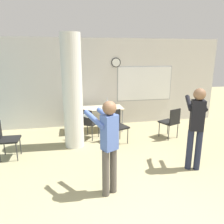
# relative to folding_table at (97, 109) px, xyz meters

# --- Properties ---
(wall_back) EXTENTS (8.00, 0.15, 2.80)m
(wall_back) POSITION_rel_folding_table_xyz_m (0.28, 0.63, 0.73)
(wall_back) COLOR silver
(wall_back) RESTS_ON ground_plane
(support_pillar) EXTENTS (0.49, 0.49, 2.80)m
(support_pillar) POSITION_rel_folding_table_xyz_m (-0.74, -1.04, 0.73)
(support_pillar) COLOR silver
(support_pillar) RESTS_ON ground_plane
(folding_table) EXTENTS (1.56, 0.68, 0.72)m
(folding_table) POSITION_rel_folding_table_xyz_m (0.00, 0.00, 0.00)
(folding_table) COLOR beige
(folding_table) RESTS_ON ground_plane
(bottle_on_table) EXTENTS (0.06, 0.06, 0.28)m
(bottle_on_table) POSITION_rel_folding_table_xyz_m (0.33, 0.17, 0.16)
(bottle_on_table) COLOR silver
(bottle_on_table) RESTS_ON folding_table
(chair_by_left_wall) EXTENTS (0.45, 0.45, 0.87)m
(chair_by_left_wall) POSITION_rel_folding_table_xyz_m (-2.28, -1.47, -0.16)
(chair_by_left_wall) COLOR black
(chair_by_left_wall) RESTS_ON ground_plane
(chair_table_front) EXTENTS (0.57, 0.57, 0.87)m
(chair_table_front) POSITION_rel_folding_table_xyz_m (0.38, -1.03, -0.16)
(chair_table_front) COLOR black
(chair_table_front) RESTS_ON ground_plane
(chair_mid_room) EXTENTS (0.58, 0.58, 0.87)m
(chair_mid_room) POSITION_rel_folding_table_xyz_m (1.93, -1.03, -0.16)
(chair_mid_room) COLOR black
(chair_mid_room) RESTS_ON ground_plane
(chair_table_left) EXTENTS (0.61, 0.61, 0.87)m
(chair_table_left) POSITION_rel_folding_table_xyz_m (-0.35, -0.65, -0.16)
(chair_table_left) COLOR black
(chair_table_left) RESTS_ON ground_plane
(person_playing_side) EXTENTS (0.53, 0.70, 1.69)m
(person_playing_side) POSITION_rel_folding_table_xyz_m (1.62, -2.70, 0.32)
(person_playing_side) COLOR #1E2338
(person_playing_side) RESTS_ON ground_plane
(person_playing_front) EXTENTS (0.55, 0.65, 1.62)m
(person_playing_front) POSITION_rel_folding_table_xyz_m (-0.23, -3.19, 0.28)
(person_playing_front) COLOR #514C47
(person_playing_front) RESTS_ON ground_plane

